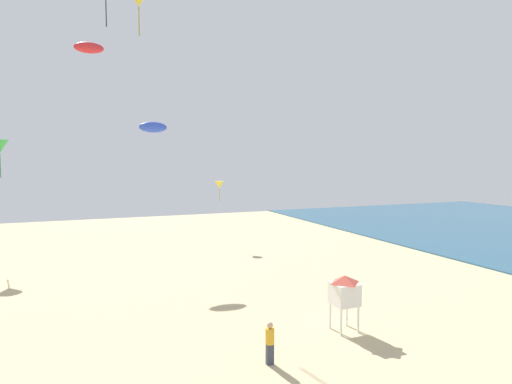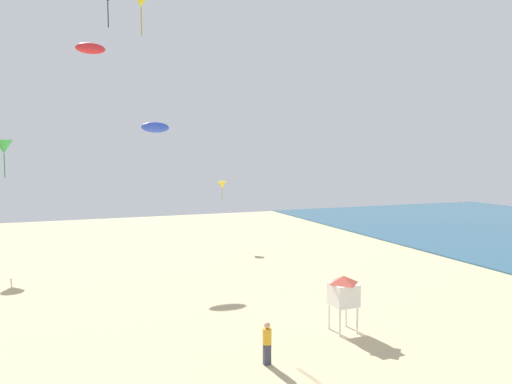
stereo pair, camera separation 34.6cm
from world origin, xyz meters
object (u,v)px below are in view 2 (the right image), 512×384
at_px(kite_red_parafoil, 90,48).
at_px(kite_green_delta, 4,147).
at_px(kite_blue_parafoil, 155,127).
at_px(kite_yellow_delta, 222,185).
at_px(kite_flyer, 267,341).
at_px(lifeguard_stand, 343,291).

distance_m(kite_red_parafoil, kite_green_delta, 14.72).
height_order(kite_blue_parafoil, kite_red_parafoil, kite_red_parafoil).
bearing_deg(kite_green_delta, kite_blue_parafoil, -29.79).
distance_m(kite_blue_parafoil, kite_red_parafoil, 8.43).
relative_size(kite_yellow_delta, kite_green_delta, 0.62).
xyz_separation_m(kite_flyer, kite_green_delta, (-12.14, 24.59, 7.87)).
xyz_separation_m(kite_flyer, kite_yellow_delta, (5.51, 23.87, 4.57)).
bearing_deg(lifeguard_stand, kite_green_delta, 135.54).
distance_m(kite_flyer, lifeguard_stand, 4.89).
xyz_separation_m(lifeguard_stand, kite_blue_parafoil, (-5.77, 16.63, 8.33)).
bearing_deg(kite_red_parafoil, kite_blue_parafoil, 53.09).
distance_m(kite_flyer, kite_blue_parafoil, 20.63).
height_order(kite_flyer, lifeguard_stand, lifeguard_stand).
relative_size(lifeguard_stand, kite_blue_parafoil, 1.25).
xyz_separation_m(kite_yellow_delta, kite_blue_parafoil, (-6.81, -5.48, 4.69)).
xyz_separation_m(kite_flyer, lifeguard_stand, (4.47, 1.76, 0.92)).
relative_size(kite_flyer, kite_red_parafoil, 1.01).
distance_m(kite_yellow_delta, kite_red_parafoil, 18.24).
relative_size(kite_flyer, kite_green_delta, 0.55).
distance_m(kite_flyer, kite_yellow_delta, 24.92).
height_order(kite_yellow_delta, kite_green_delta, kite_green_delta).
bearing_deg(kite_blue_parafoil, kite_red_parafoil, -126.91).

